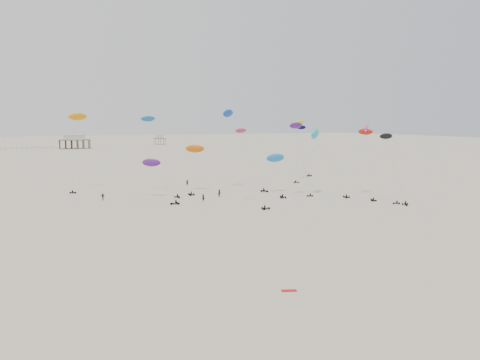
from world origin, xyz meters
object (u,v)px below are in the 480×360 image
pavilion_small (160,140)px  rig_3 (299,134)px  pavilion_main (75,143)px  rig_0 (156,139)px  rig_7 (371,140)px  spectator_0 (203,201)px

pavilion_small → rig_3: 251.77m
pavilion_main → pavilion_small: 76.16m
pavilion_main → rig_0: 228.62m
rig_3 → rig_7: bearing=54.3°
pavilion_main → rig_3: size_ratio=1.02×
rig_0 → rig_3: 50.58m
spectator_0 → pavilion_main: bearing=-40.4°
pavilion_small → rig_0: rig_0 is taller
rig_3 → rig_7: rig_3 is taller
pavilion_small → rig_0: bearing=-105.1°
pavilion_main → pavilion_small: size_ratio=2.33×
rig_0 → rig_3: (49.99, 7.66, 0.63)m
pavilion_main → spectator_0: size_ratio=9.67×
pavilion_small → spectator_0: 282.93m
pavilion_small → rig_0: size_ratio=0.38×
pavilion_main → spectator_0: bearing=-88.3°
pavilion_main → rig_7: size_ratio=0.96×
rig_0 → spectator_0: (7.06, -17.52, -14.79)m
pavilion_main → rig_7: (49.68, -256.90, 10.54)m
pavilion_main → rig_3: (50.33, -220.71, 11.19)m
pavilion_small → rig_7: 287.84m
pavilion_main → rig_7: bearing=-79.1°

